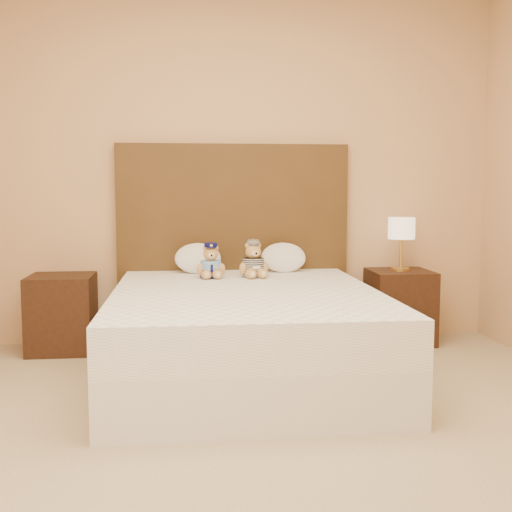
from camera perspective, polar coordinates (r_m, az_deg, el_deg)
The scene contains 11 objects.
ground at distance 2.92m, azimuth 1.34°, elevation -17.53°, with size 4.00×4.50×0.00m, color tan.
room_walls at distance 3.20m, azimuth 0.30°, elevation 17.61°, with size 4.04×4.52×2.72m.
bed at distance 3.97m, azimuth -0.93°, elevation -6.95°, with size 1.60×2.00×0.55m.
headboard at distance 4.89m, azimuth -2.03°, elevation 1.13°, with size 1.75×0.08×1.50m, color #493016.
nightstand_left at distance 4.82m, azimuth -16.86°, elevation -4.90°, with size 0.45×0.45×0.55m, color #351B10.
nightstand_right at distance 5.00m, azimuth 12.65°, elevation -4.40°, with size 0.45×0.45×0.55m, color #351B10.
lamp at distance 4.93m, azimuth 12.81°, elevation 2.17°, with size 0.20×0.20×0.40m.
teddy_police at distance 4.43m, azimuth -4.04°, elevation -0.42°, with size 0.21×0.20×0.24m, color #AB7B42, non-canonical shape.
teddy_prisoner at distance 4.45m, azimuth -0.25°, elevation -0.32°, with size 0.22×0.21×0.25m, color #AB7B42, non-canonical shape.
pillow_left at distance 4.71m, azimuth -5.19°, elevation -0.07°, with size 0.34×0.22×0.24m, color white.
pillow_right at distance 4.76m, azimuth 2.46°, elevation 0.00°, with size 0.33×0.22×0.24m, color white.
Camera 1 is at (-0.35, -2.65, 1.16)m, focal length 45.00 mm.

